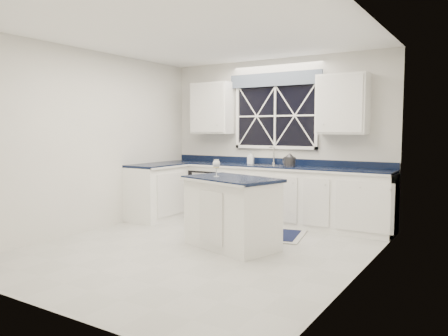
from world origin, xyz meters
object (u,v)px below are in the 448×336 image
Objects in this scene: kettle at (289,160)px; faucet at (273,155)px; wine_glass at (216,165)px; soap_bottle at (251,157)px; dishwasher at (212,192)px; island at (232,212)px.

faucet is at bearing 173.53° from kettle.
faucet is 1.88m from wine_glass.
soap_bottle is (-0.76, 0.11, 0.01)m from kettle.
soap_bottle reaches higher than dishwasher.
dishwasher is at bearing 125.20° from wine_glass.
dishwasher is 0.97m from soap_bottle.
wine_glass is (-0.30, -1.68, 0.03)m from kettle.
dishwasher is 2.72× the size of faucet.
island is 6.37× the size of soap_bottle.
faucet reaches higher than wine_glass.
kettle is 1.26× the size of wine_glass.
dishwasher is 2.17m from island.
kettle reaches higher than island.
island is at bearing 6.84° from wine_glass.
kettle reaches higher than dishwasher.
island is 1.75m from kettle.
faucet is 1.33× the size of wine_glass.
kettle is at bearing -8.36° from soap_bottle.
kettle is at bearing -0.13° from dishwasher.
faucet is 1.40× the size of soap_bottle.
island is (1.40, -1.65, 0.05)m from dishwasher.
faucet is at bearing 92.60° from wine_glass.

